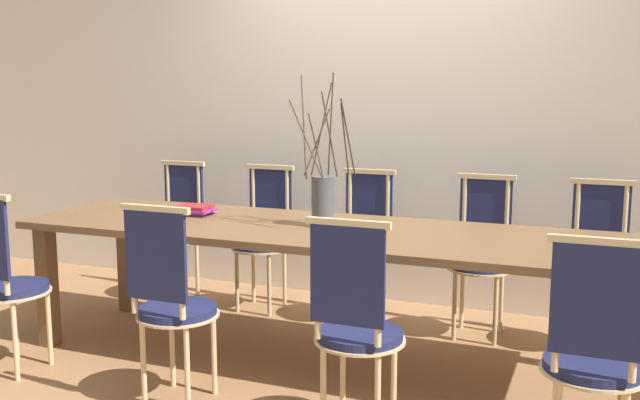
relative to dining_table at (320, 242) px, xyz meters
name	(u,v)px	position (x,y,z in m)	size (l,w,h in m)	color
ground_plane	(320,360)	(0.00, 0.00, -0.67)	(16.00, 16.00, 0.00)	#9E7047
wall_rear	(390,72)	(0.00, 1.28, 0.93)	(12.00, 0.06, 3.20)	silver
dining_table	(320,242)	(0.00, 0.00, 0.00)	(3.32, 0.95, 0.75)	brown
chair_near_leftend	(4,277)	(-1.46, -0.77, -0.15)	(0.39, 0.39, 0.97)	#1E234C
chair_near_left	(171,298)	(-0.44, -0.77, -0.15)	(0.39, 0.39, 0.97)	#1E234C
chair_near_center	(356,322)	(0.47, -0.77, -0.15)	(0.39, 0.39, 0.97)	#1E234C
chair_near_right	(594,352)	(1.40, -0.77, -0.15)	(0.39, 0.39, 0.97)	#1E234C
chair_far_leftend	(176,226)	(-1.42, 0.77, -0.15)	(0.39, 0.39, 0.97)	#1E234C
chair_far_left	(264,233)	(-0.72, 0.77, -0.15)	(0.39, 0.39, 0.97)	#1E234C
chair_far_center	(363,241)	(-0.01, 0.77, -0.15)	(0.39, 0.39, 0.97)	#1E234C
chair_far_right	(481,251)	(0.74, 0.77, -0.15)	(0.39, 0.39, 0.97)	#1E234C
chair_far_rightend	(598,261)	(1.40, 0.77, -0.15)	(0.39, 0.39, 0.97)	#1E234C
vase_centerpiece	(323,197)	(0.00, 0.04, 0.24)	(0.32, 0.32, 0.82)	#4C5156
book_stack	(193,210)	(-0.85, 0.10, 0.11)	(0.26, 0.19, 0.05)	#842D8C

